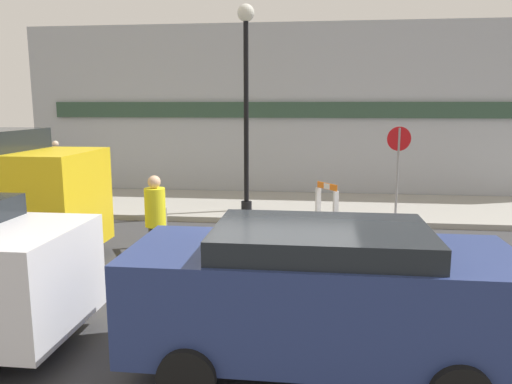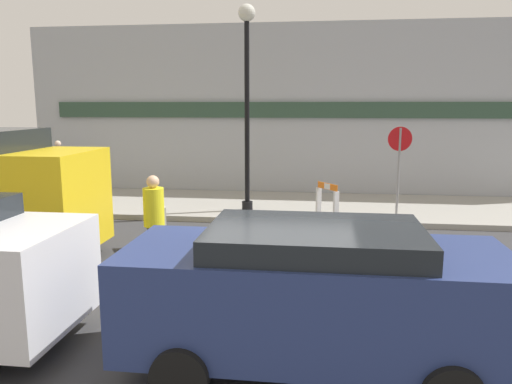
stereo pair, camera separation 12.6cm
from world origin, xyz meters
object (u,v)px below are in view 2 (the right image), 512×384
streetlamp_post (247,81)px  parked_car_1 (314,290)px  person_worker (154,220)px  stop_sign (399,157)px  person_pedestrian (59,166)px

streetlamp_post → parked_car_1: 8.46m
person_worker → parked_car_1: (2.89, -3.10, 0.01)m
stop_sign → person_worker: size_ratio=1.32×
stop_sign → person_worker: stop_sign is taller
person_worker → streetlamp_post: bearing=21.9°
streetlamp_post → person_worker: bearing=-101.8°
stop_sign → parked_car_1: bearing=66.7°
person_worker → parked_car_1: person_worker is taller
person_worker → person_pedestrian: 8.37m
streetlamp_post → person_pedestrian: size_ratio=3.14×
stop_sign → parked_car_1: stop_sign is taller
streetlamp_post → parked_car_1: streetlamp_post is taller
stop_sign → streetlamp_post: bearing=-14.8°
streetlamp_post → person_pedestrian: bearing=164.6°
person_pedestrian → person_worker: bearing=129.8°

